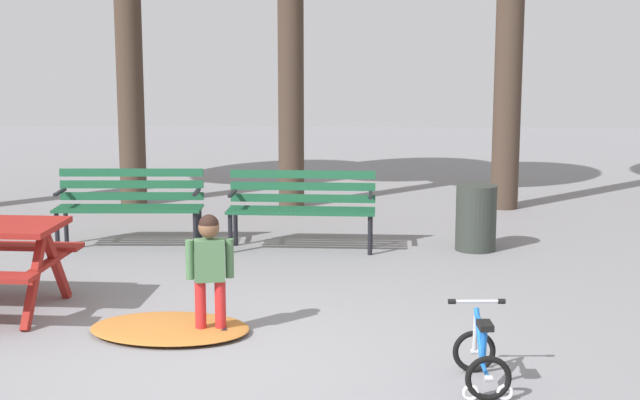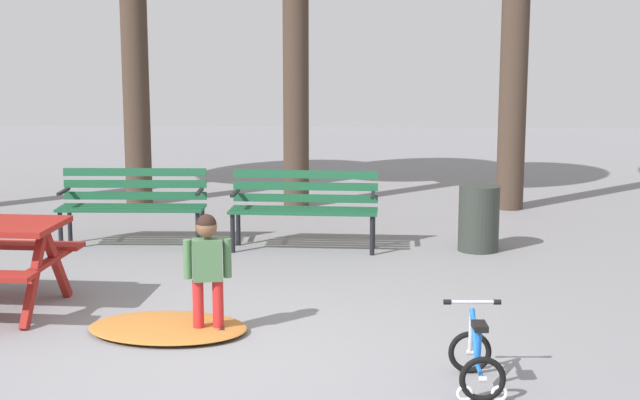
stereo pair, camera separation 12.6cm
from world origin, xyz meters
name	(u,v)px [view 1 (the left image)]	position (x,y,z in m)	size (l,w,h in m)	color
ground	(218,366)	(0.00, 0.00, 0.00)	(36.00, 36.00, 0.00)	gray
park_bench_far_left	(130,201)	(-1.50, 3.85, 0.51)	(1.61, 0.50, 0.85)	#195133
park_bench_left	(302,203)	(0.41, 3.77, 0.51)	(1.62, 0.51, 0.85)	#195133
child_standing	(210,266)	(-0.15, 0.70, 0.56)	(0.36, 0.20, 0.96)	red
kids_bicycle	(481,357)	(1.80, -0.33, 0.20)	(0.39, 0.57, 0.54)	black
leaf_pile	(170,328)	(-0.49, 0.76, 0.04)	(1.27, 0.89, 0.07)	#B26B2D
trash_bin	(476,218)	(2.30, 3.76, 0.36)	(0.44, 0.44, 0.71)	#2D332D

